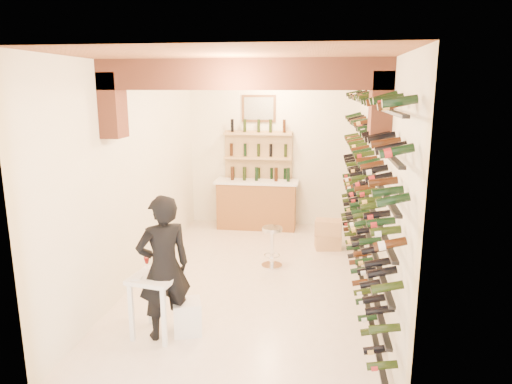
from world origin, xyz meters
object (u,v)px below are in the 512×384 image
Objects in this scene: back_counter at (257,203)px; tasting_table at (156,286)px; white_stool at (187,317)px; chrome_barstool at (272,244)px; person at (164,267)px; crate_lower at (328,242)px; wine_rack at (360,183)px.

tasting_table is at bearing -97.76° from back_counter.
white_stool is 2.36m from chrome_barstool.
back_counter is 2.18m from chrome_barstool.
crate_lower is at bearing -156.07° from person.
tasting_table is 0.27m from person.
chrome_barstool is (1.02, 2.31, -0.47)m from person.
wine_rack reaches higher than tasting_table.
back_counter is 1.87× the size of tasting_table.
person is (0.11, -0.01, 0.24)m from tasting_table.
wine_rack is at bearing -178.06° from person.
crate_lower is (1.45, -1.13, -0.40)m from back_counter.
tasting_table is 2.03× the size of crate_lower.
back_counter is at bearing 91.91° from tasting_table.
crate_lower is (2.06, 3.28, -0.48)m from tasting_table.
person is at bearing -113.75° from chrome_barstool.
back_counter is (-1.83, 2.65, -1.02)m from wine_rack.
white_stool is at bearing -141.22° from wine_rack.
chrome_barstool is (0.53, -2.11, -0.15)m from back_counter.
chrome_barstool is (1.13, 2.31, -0.23)m from tasting_table.
wine_rack is 1.82m from chrome_barstool.
wine_rack reaches higher than person.
person is at bearing -142.55° from wine_rack.
wine_rack is 3.35× the size of back_counter.
person is 2.57m from chrome_barstool.
back_counter is 4.21× the size of white_stool.
back_counter is at bearing 86.55° from white_stool.
tasting_table is 2.58m from chrome_barstool.
tasting_table is 0.53× the size of person.
crate_lower is at bearing 46.53° from chrome_barstool.
back_counter reaches higher than crate_lower.
chrome_barstool is at bearing -75.87° from back_counter.
crate_lower is at bearing 61.76° from white_stool.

